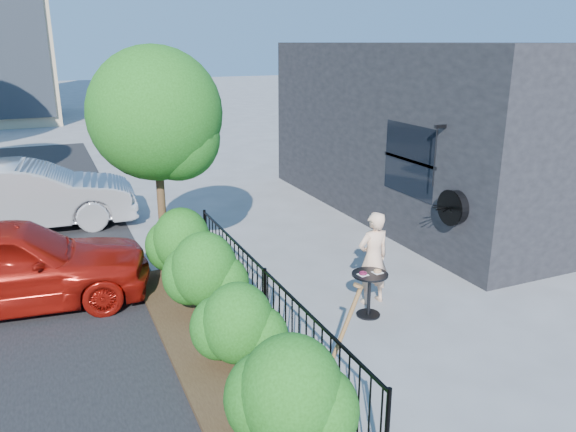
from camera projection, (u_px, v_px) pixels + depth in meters
name	position (u px, v px, depth m)	size (l,w,h in m)	color
ground	(358.00, 320.00, 8.47)	(120.00, 120.00, 0.00)	gray
shop_building	(460.00, 127.00, 13.93)	(6.22, 9.00, 4.00)	black
fence	(265.00, 304.00, 7.73)	(0.05, 6.05, 1.10)	black
planting_bed	(218.00, 349.00, 7.61)	(1.30, 6.00, 0.08)	#382616
shrubs	(221.00, 300.00, 7.54)	(1.10, 5.60, 1.24)	#1A4F12
patio_tree	(160.00, 122.00, 9.20)	(2.20, 2.20, 3.94)	#3F2B19
cafe_table	(369.00, 287.00, 8.48)	(0.55, 0.55, 0.74)	black
woman	(373.00, 258.00, 8.85)	(0.55, 0.36, 1.52)	beige
shovel	(337.00, 351.00, 6.39)	(0.55, 0.19, 1.49)	brown
car_red	(7.00, 265.00, 8.68)	(1.71, 4.25, 1.45)	#A5160D
car_silver	(28.00, 196.00, 12.42)	(1.60, 4.59, 1.51)	#A8A8AD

